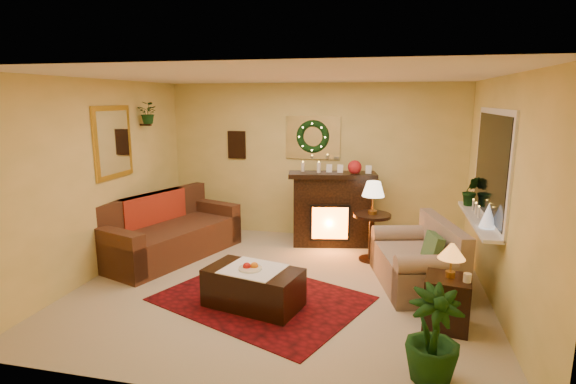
% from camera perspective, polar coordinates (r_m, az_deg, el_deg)
% --- Properties ---
extents(floor, '(5.00, 5.00, 0.00)m').
position_cam_1_polar(floor, '(5.87, -0.78, -11.74)').
color(floor, beige).
rests_on(floor, ground).
extents(ceiling, '(5.00, 5.00, 0.00)m').
position_cam_1_polar(ceiling, '(5.39, -0.86, 14.50)').
color(ceiling, white).
rests_on(ceiling, ground).
extents(wall_back, '(5.00, 5.00, 0.00)m').
position_cam_1_polar(wall_back, '(7.66, 3.17, 3.93)').
color(wall_back, '#EFD88C').
rests_on(wall_back, ground).
extents(wall_front, '(5.00, 5.00, 0.00)m').
position_cam_1_polar(wall_front, '(3.41, -9.84, -6.26)').
color(wall_front, '#EFD88C').
rests_on(wall_front, ground).
extents(wall_left, '(4.50, 4.50, 0.00)m').
position_cam_1_polar(wall_left, '(6.53, -22.65, 1.67)').
color(wall_left, '#EFD88C').
rests_on(wall_left, ground).
extents(wall_right, '(4.50, 4.50, 0.00)m').
position_cam_1_polar(wall_right, '(5.47, 25.53, -0.38)').
color(wall_right, '#EFD88C').
rests_on(wall_right, ground).
extents(area_rug, '(2.74, 2.44, 0.01)m').
position_cam_1_polar(area_rug, '(5.51, -3.36, -13.34)').
color(area_rug, '#661909').
rests_on(area_rug, floor).
extents(sofa, '(1.61, 2.35, 0.93)m').
position_cam_1_polar(sofa, '(6.97, -14.62, -4.55)').
color(sofa, '#472D20').
rests_on(sofa, floor).
extents(red_throw, '(0.73, 1.18, 0.02)m').
position_cam_1_polar(red_throw, '(7.07, -14.30, -4.09)').
color(red_throw, red).
rests_on(red_throw, sofa).
extents(fireplace, '(1.28, 0.61, 1.12)m').
position_cam_1_polar(fireplace, '(7.28, 5.57, -2.54)').
color(fireplace, black).
rests_on(fireplace, floor).
extents(poinsettia, '(0.21, 0.21, 0.21)m').
position_cam_1_polar(poinsettia, '(7.05, 8.47, 3.14)').
color(poinsettia, '#A3181B').
rests_on(poinsettia, fireplace).
extents(mantel_candle_a, '(0.05, 0.05, 0.16)m').
position_cam_1_polar(mantel_candle_a, '(7.23, 1.90, 3.16)').
color(mantel_candle_a, white).
rests_on(mantel_candle_a, fireplace).
extents(mantel_candle_b, '(0.06, 0.06, 0.19)m').
position_cam_1_polar(mantel_candle_b, '(7.13, 3.94, 3.01)').
color(mantel_candle_b, white).
rests_on(mantel_candle_b, fireplace).
extents(mantel_mirror, '(0.92, 0.02, 0.72)m').
position_cam_1_polar(mantel_mirror, '(7.60, 3.18, 6.90)').
color(mantel_mirror, white).
rests_on(mantel_mirror, wall_back).
extents(wreath, '(0.55, 0.11, 0.55)m').
position_cam_1_polar(wreath, '(7.56, 3.13, 7.03)').
color(wreath, '#194719').
rests_on(wreath, wall_back).
extents(wall_art, '(0.32, 0.03, 0.48)m').
position_cam_1_polar(wall_art, '(7.95, -6.52, 5.98)').
color(wall_art, '#381E11').
rests_on(wall_art, wall_back).
extents(gold_mirror, '(0.03, 0.84, 1.00)m').
position_cam_1_polar(gold_mirror, '(6.71, -21.34, 5.90)').
color(gold_mirror, gold).
rests_on(gold_mirror, wall_left).
extents(hanging_plant, '(0.33, 0.28, 0.36)m').
position_cam_1_polar(hanging_plant, '(7.26, -17.22, 8.31)').
color(hanging_plant, '#194719').
rests_on(hanging_plant, wall_left).
extents(loveseat, '(1.17, 1.61, 0.84)m').
position_cam_1_polar(loveseat, '(5.95, 15.89, -7.56)').
color(loveseat, gray).
rests_on(loveseat, floor).
extents(window_frame, '(0.03, 1.86, 1.36)m').
position_cam_1_polar(window_frame, '(5.96, 24.49, 3.06)').
color(window_frame, white).
rests_on(window_frame, wall_right).
extents(window_glass, '(0.02, 1.70, 1.22)m').
position_cam_1_polar(window_glass, '(5.96, 24.35, 3.07)').
color(window_glass, black).
rests_on(window_glass, wall_right).
extents(window_sill, '(0.22, 1.86, 0.04)m').
position_cam_1_polar(window_sill, '(6.07, 22.97, -3.24)').
color(window_sill, white).
rests_on(window_sill, wall_right).
extents(mini_tree, '(0.18, 0.18, 0.28)m').
position_cam_1_polar(mini_tree, '(5.62, 24.08, -2.69)').
color(mini_tree, white).
rests_on(mini_tree, window_sill).
extents(sill_plant, '(0.30, 0.24, 0.54)m').
position_cam_1_polar(sill_plant, '(6.67, 22.22, 0.01)').
color(sill_plant, '#184015').
rests_on(sill_plant, window_sill).
extents(side_table_round, '(0.69, 0.69, 0.71)m').
position_cam_1_polar(side_table_round, '(6.73, 10.52, -5.89)').
color(side_table_round, black).
rests_on(side_table_round, floor).
extents(lamp_cream, '(0.32, 0.32, 0.49)m').
position_cam_1_polar(lamp_cream, '(6.58, 10.73, -1.28)').
color(lamp_cream, '#FFE8BB').
rests_on(lamp_cream, side_table_round).
extents(end_table_square, '(0.51, 0.51, 0.55)m').
position_cam_1_polar(end_table_square, '(5.07, 19.53, -13.11)').
color(end_table_square, '#512B1B').
rests_on(end_table_square, floor).
extents(lamp_tiffany, '(0.28, 0.28, 0.41)m').
position_cam_1_polar(lamp_tiffany, '(4.91, 20.03, -7.96)').
color(lamp_tiffany, orange).
rests_on(lamp_tiffany, end_table_square).
extents(coffee_table, '(1.18, 0.82, 0.45)m').
position_cam_1_polar(coffee_table, '(5.26, -4.40, -12.19)').
color(coffee_table, '#49291E').
rests_on(coffee_table, floor).
extents(fruit_bowl, '(0.26, 0.26, 0.06)m').
position_cam_1_polar(fruit_bowl, '(5.15, -4.81, -9.84)').
color(fruit_bowl, white).
rests_on(fruit_bowl, coffee_table).
extents(floor_palm, '(1.75, 1.75, 2.47)m').
position_cam_1_polar(floor_palm, '(4.08, 17.98, -16.48)').
color(floor_palm, '#1C3E18').
rests_on(floor_palm, floor).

